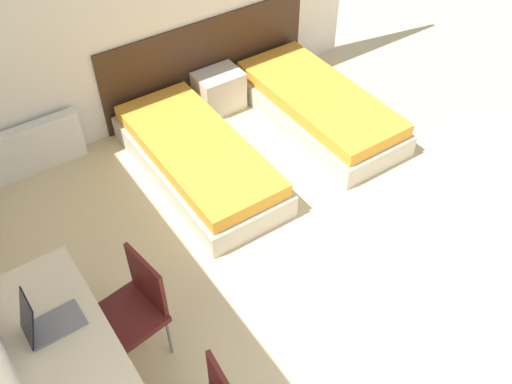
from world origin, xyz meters
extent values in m
cube|color=silver|center=(0.00, 4.55, 1.35)|extent=(5.20, 0.05, 2.70)
cube|color=#382316|center=(0.74, 4.51, 0.48)|extent=(2.47, 0.03, 0.96)
cube|color=beige|center=(0.00, 3.48, 0.12)|extent=(0.89, 2.00, 0.24)
cube|color=gold|center=(0.00, 3.48, 0.32)|extent=(0.81, 1.92, 0.15)
cube|color=beige|center=(1.48, 3.48, 0.12)|extent=(0.89, 2.00, 0.24)
cube|color=gold|center=(1.48, 3.48, 0.32)|extent=(0.81, 1.92, 0.15)
cube|color=beige|center=(0.74, 4.30, 0.22)|extent=(0.50, 0.37, 0.44)
cube|color=silver|center=(-1.27, 4.43, 0.26)|extent=(0.96, 0.12, 0.52)
cube|color=beige|center=(-1.81, 2.62, 0.36)|extent=(0.52, 0.04, 0.71)
cube|color=#511919|center=(-1.37, 2.07, 0.44)|extent=(0.50, 0.50, 0.05)
cube|color=#511919|center=(-1.16, 2.10, 0.68)|extent=(0.09, 0.40, 0.43)
cylinder|color=slate|center=(-1.53, 1.85, 0.21)|extent=(0.02, 0.02, 0.41)
cylinder|color=slate|center=(-1.59, 2.23, 0.21)|extent=(0.02, 0.02, 0.41)
cylinder|color=slate|center=(-1.15, 1.91, 0.21)|extent=(0.02, 0.02, 0.41)
cylinder|color=slate|center=(-1.21, 2.29, 0.21)|extent=(0.02, 0.02, 0.41)
cube|color=slate|center=(-1.80, 2.05, 0.76)|extent=(0.35, 0.22, 0.02)
cube|color=black|center=(-1.93, 2.05, 0.94)|extent=(0.10, 0.22, 0.34)
camera|label=1|loc=(-1.86, -0.23, 3.82)|focal=40.00mm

